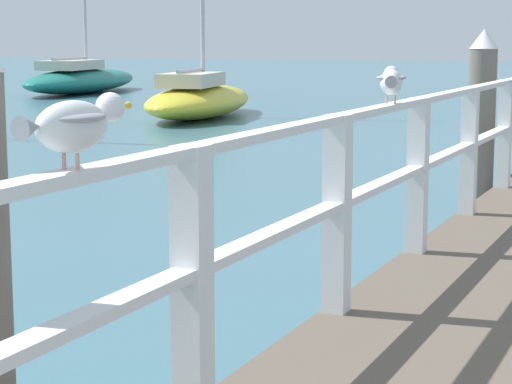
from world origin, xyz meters
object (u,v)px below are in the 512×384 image
object	(u,v)px
dock_piling_far	(481,119)
boat_4	(81,79)
boat_2	(199,99)
seagull_foreground	(74,123)
seagull_background	(391,80)

from	to	relation	value
dock_piling_far	boat_4	size ratio (longest dim) A/B	0.22
boat_2	boat_4	bearing A→B (deg)	125.67
seagull_foreground	dock_piling_far	bearing A→B (deg)	98.87
seagull_background	boat_4	size ratio (longest dim) A/B	0.06
seagull_background	boat_2	world-z (taller)	boat_2
seagull_background	boat_4	bearing A→B (deg)	111.68
seagull_foreground	boat_4	distance (m)	29.98
seagull_foreground	seagull_background	bearing A→B (deg)	96.13
boat_2	boat_4	xyz separation A→B (m)	(-8.27, 7.52, 0.03)
dock_piling_far	seagull_foreground	distance (m)	7.82
seagull_background	boat_2	size ratio (longest dim) A/B	0.08
dock_piling_far	boat_2	distance (m)	12.54
dock_piling_far	seagull_background	size ratio (longest dim) A/B	3.95
seagull_foreground	boat_4	world-z (taller)	boat_4
boat_2	boat_4	size ratio (longest dim) A/B	0.75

